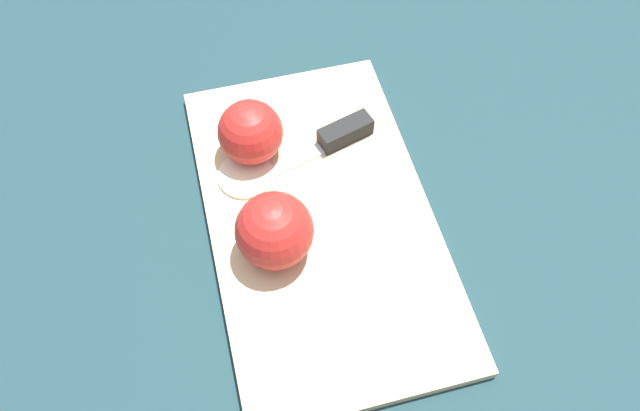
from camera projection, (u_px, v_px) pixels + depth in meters
ground_plane at (320, 222)px, 0.70m from camera, size 4.00×4.00×0.00m
cutting_board at (320, 218)px, 0.69m from camera, size 0.43×0.25×0.01m
apple_half_left at (274, 230)px, 0.63m from camera, size 0.08×0.08×0.08m
apple_half_right at (250, 132)px, 0.70m from camera, size 0.07×0.07×0.07m
knife at (339, 135)px, 0.73m from camera, size 0.07×0.16×0.02m
apple_slice at (246, 176)px, 0.71m from camera, size 0.06×0.06×0.00m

